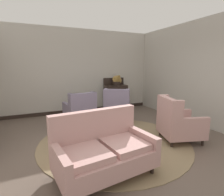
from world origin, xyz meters
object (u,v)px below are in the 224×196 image
object	(u,v)px
porcelain_vase	(107,116)
settee	(104,150)
armchair_beside_settee	(177,123)
sideboard	(116,96)
armchair_foreground_right	(117,108)
armchair_near_sideboard	(80,111)
coffee_table	(107,125)
gramophone	(118,78)

from	to	relation	value
porcelain_vase	settee	distance (m)	1.18
settee	armchair_beside_settee	xyz separation A→B (m)	(2.02, 0.51, 0.03)
porcelain_vase	sideboard	xyz separation A→B (m)	(1.51, 2.71, -0.09)
settee	armchair_foreground_right	world-z (taller)	armchair_foreground_right
armchair_foreground_right	armchair_near_sideboard	world-z (taller)	armchair_foreground_right
settee	armchair_beside_settee	world-z (taller)	armchair_beside_settee
coffee_table	sideboard	bearing A→B (deg)	61.20
armchair_near_sideboard	armchair_beside_settee	xyz separation A→B (m)	(1.76, -1.99, 0.01)
coffee_table	armchair_beside_settee	bearing A→B (deg)	-19.59
coffee_table	armchair_beside_settee	distance (m)	1.61
armchair_beside_settee	sideboard	distance (m)	3.26
armchair_foreground_right	settee	bearing A→B (deg)	91.56
armchair_near_sideboard	porcelain_vase	bearing A→B (deg)	92.46
armchair_beside_settee	gramophone	distance (m)	3.26
armchair_near_sideboard	gramophone	distance (m)	2.29
porcelain_vase	armchair_foreground_right	size ratio (longest dim) A/B	0.28
armchair_foreground_right	armchair_beside_settee	size ratio (longest dim) A/B	1.02
settee	armchair_beside_settee	bearing A→B (deg)	7.19
settee	armchair_foreground_right	xyz separation A→B (m)	(1.36, 2.32, 0.04)
coffee_table	gramophone	world-z (taller)	gramophone
porcelain_vase	settee	xyz separation A→B (m)	(-0.49, -1.05, -0.23)
armchair_beside_settee	settee	bearing A→B (deg)	120.94
coffee_table	porcelain_vase	xyz separation A→B (m)	(-0.02, 0.01, 0.21)
coffee_table	armchair_beside_settee	world-z (taller)	armchair_beside_settee
porcelain_vase	settee	bearing A→B (deg)	-114.97
coffee_table	armchair_near_sideboard	distance (m)	1.47
armchair_foreground_right	gramophone	bearing A→B (deg)	-84.88
settee	armchair_beside_settee	size ratio (longest dim) A/B	1.53
armchair_near_sideboard	sideboard	bearing A→B (deg)	-150.40
settee	armchair_near_sideboard	world-z (taller)	settee
porcelain_vase	sideboard	distance (m)	3.11
porcelain_vase	gramophone	world-z (taller)	gramophone
armchair_foreground_right	armchair_near_sideboard	xyz separation A→B (m)	(-1.10, 0.18, -0.02)
coffee_table	sideboard	world-z (taller)	sideboard
coffee_table	armchair_foreground_right	bearing A→B (deg)	55.99
armchair_foreground_right	sideboard	bearing A→B (deg)	-81.71
settee	sideboard	distance (m)	4.26
coffee_table	gramophone	bearing A→B (deg)	59.53
coffee_table	sideboard	distance (m)	3.10
coffee_table	settee	world-z (taller)	settee
armchair_beside_settee	armchair_near_sideboard	bearing A→B (deg)	58.33
porcelain_vase	coffee_table	bearing A→B (deg)	-20.56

